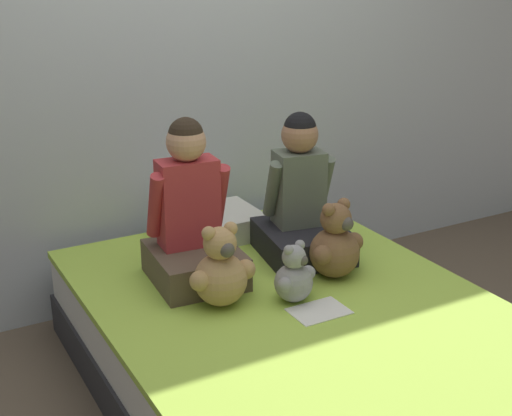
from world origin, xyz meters
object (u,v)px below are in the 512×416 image
(child_on_left, at_px, (191,222))
(teddy_bear_held_by_left_child, at_px, (221,271))
(pillow_at_headboard, at_px, (210,225))
(sign_card, at_px, (319,311))
(teddy_bear_held_by_right_child, at_px, (335,245))
(teddy_bear_between_children, at_px, (294,276))
(child_on_right, at_px, (301,205))
(bed, at_px, (292,346))

(child_on_left, bearing_deg, teddy_bear_held_by_left_child, -86.14)
(child_on_left, height_order, pillow_at_headboard, child_on_left)
(pillow_at_headboard, xyz_separation_m, sign_card, (0.03, -0.85, -0.05))
(child_on_left, xyz_separation_m, teddy_bear_held_by_left_child, (-0.00, -0.26, -0.11))
(teddy_bear_held_by_right_child, xyz_separation_m, teddy_bear_between_children, (-0.26, -0.10, -0.04))
(teddy_bear_held_by_left_child, xyz_separation_m, pillow_at_headboard, (0.25, 0.62, -0.08))
(child_on_right, relative_size, teddy_bear_held_by_left_child, 1.94)
(pillow_at_headboard, bearing_deg, teddy_bear_held_by_left_child, -111.97)
(teddy_bear_held_by_right_child, bearing_deg, sign_card, -149.82)
(child_on_left, bearing_deg, child_on_right, 4.30)
(child_on_left, relative_size, teddy_bear_between_children, 2.80)
(child_on_right, distance_m, sign_card, 0.59)
(bed, distance_m, pillow_at_headboard, 0.77)
(child_on_right, bearing_deg, sign_card, -105.14)
(child_on_left, distance_m, teddy_bear_between_children, 0.47)
(teddy_bear_held_by_right_child, xyz_separation_m, sign_card, (-0.22, -0.23, -0.13))
(teddy_bear_between_children, relative_size, pillow_at_headboard, 0.51)
(bed, height_order, teddy_bear_held_by_left_child, teddy_bear_held_by_left_child)
(teddy_bear_held_by_left_child, bearing_deg, child_on_left, 87.54)
(child_on_right, relative_size, teddy_bear_held_by_right_child, 1.91)
(child_on_right, xyz_separation_m, teddy_bear_between_children, (-0.26, -0.37, -0.13))
(teddy_bear_between_children, xyz_separation_m, sign_card, (0.03, -0.13, -0.10))
(child_on_left, xyz_separation_m, teddy_bear_held_by_right_child, (0.51, -0.27, -0.10))
(pillow_at_headboard, bearing_deg, child_on_left, -124.73)
(child_on_left, distance_m, pillow_at_headboard, 0.47)
(child_on_left, xyz_separation_m, teddy_bear_between_children, (0.25, -0.37, -0.14))
(bed, relative_size, teddy_bear_held_by_right_child, 5.73)
(pillow_at_headboard, bearing_deg, sign_card, -87.66)
(pillow_at_headboard, bearing_deg, bed, -90.00)
(child_on_right, relative_size, sign_card, 2.95)
(teddy_bear_held_by_right_child, relative_size, pillow_at_headboard, 0.71)
(child_on_right, distance_m, pillow_at_headboard, 0.48)
(child_on_left, height_order, teddy_bear_held_by_right_child, child_on_left)
(teddy_bear_held_by_left_child, height_order, sign_card, teddy_bear_held_by_left_child)
(child_on_left, relative_size, teddy_bear_held_by_right_child, 2.02)
(teddy_bear_held_by_right_child, relative_size, teddy_bear_between_children, 1.38)
(bed, height_order, child_on_right, child_on_right)
(child_on_left, distance_m, teddy_bear_held_by_right_child, 0.58)
(child_on_left, xyz_separation_m, child_on_right, (0.51, -0.00, -0.02))
(teddy_bear_between_children, bearing_deg, teddy_bear_held_by_right_child, 1.83)
(teddy_bear_held_by_left_child, relative_size, pillow_at_headboard, 0.70)
(teddy_bear_held_by_left_child, bearing_deg, pillow_at_headboard, 66.04)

